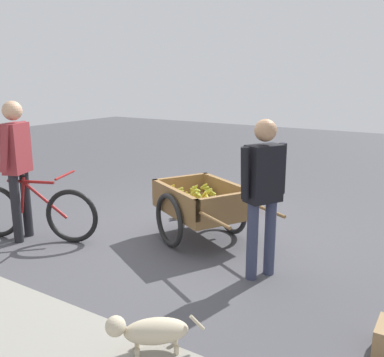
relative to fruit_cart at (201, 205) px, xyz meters
The scene contains 7 objects.
ground_plane 0.49m from the fruit_cart, ahead, with size 24.00×24.00×0.00m, color #47474C.
fruit_cart is the anchor object (origin of this frame).
vendor_person 1.25m from the fruit_cart, 151.93° to the left, with size 0.34×0.49×1.57m.
bicycle 2.04m from the fruit_cart, 32.32° to the left, with size 1.57×0.72×0.85m.
cyclist_person 2.26m from the fruit_cart, 31.58° to the left, with size 0.31×0.56×1.68m.
dog 2.41m from the fruit_cart, 112.78° to the left, with size 0.54×0.47×0.40m.
plastic_bucket 1.34m from the fruit_cart, 92.12° to the right, with size 0.24×0.24×0.23m, color #B21E1E.
Camera 1 is at (-2.76, 4.26, 1.95)m, focal length 40.04 mm.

